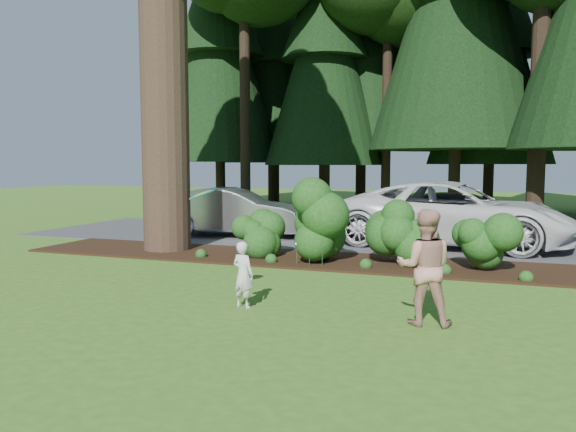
{
  "coord_description": "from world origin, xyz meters",
  "views": [
    {
      "loc": [
        3.48,
        -9.48,
        2.33
      ],
      "look_at": [
        -0.25,
        0.84,
        1.3
      ],
      "focal_mm": 35.0,
      "sensor_mm": 36.0,
      "label": 1
    }
  ],
  "objects_px": {
    "car_white_suv": "(453,214)",
    "car_dark_suv": "(466,216)",
    "frisbee": "(202,194)",
    "adult": "(425,267)",
    "child": "(243,275)",
    "car_silver_wagon": "(233,212)"
  },
  "relations": [
    {
      "from": "car_silver_wagon",
      "to": "car_white_suv",
      "type": "xyz_separation_m",
      "value": [
        6.74,
        0.06,
        0.14
      ]
    },
    {
      "from": "car_white_suv",
      "to": "car_dark_suv",
      "type": "bearing_deg",
      "value": -3.44
    },
    {
      "from": "child",
      "to": "frisbee",
      "type": "xyz_separation_m",
      "value": [
        -0.63,
        -0.16,
        1.3
      ]
    },
    {
      "from": "adult",
      "to": "car_white_suv",
      "type": "bearing_deg",
      "value": -96.5
    },
    {
      "from": "car_white_suv",
      "to": "car_dark_suv",
      "type": "xyz_separation_m",
      "value": [
        0.29,
        1.76,
        -0.2
      ]
    },
    {
      "from": "car_dark_suv",
      "to": "adult",
      "type": "distance_m",
      "value": 9.8
    },
    {
      "from": "car_white_suv",
      "to": "frisbee",
      "type": "height_order",
      "value": "frisbee"
    },
    {
      "from": "car_silver_wagon",
      "to": "child",
      "type": "height_order",
      "value": "car_silver_wagon"
    },
    {
      "from": "child",
      "to": "adult",
      "type": "distance_m",
      "value": 2.87
    },
    {
      "from": "car_dark_suv",
      "to": "frisbee",
      "type": "relative_size",
      "value": 10.87
    },
    {
      "from": "adult",
      "to": "frisbee",
      "type": "relative_size",
      "value": 3.77
    },
    {
      "from": "car_white_suv",
      "to": "child",
      "type": "relative_size",
      "value": 6.0
    },
    {
      "from": "car_white_suv",
      "to": "adult",
      "type": "height_order",
      "value": "car_white_suv"
    },
    {
      "from": "car_white_suv",
      "to": "car_silver_wagon",
      "type": "bearing_deg",
      "value": 96.57
    },
    {
      "from": "frisbee",
      "to": "child",
      "type": "bearing_deg",
      "value": 14.12
    },
    {
      "from": "child",
      "to": "car_white_suv",
      "type": "bearing_deg",
      "value": -92.58
    },
    {
      "from": "adult",
      "to": "frisbee",
      "type": "xyz_separation_m",
      "value": [
        -3.49,
        -0.19,
        1.0
      ]
    },
    {
      "from": "car_dark_suv",
      "to": "child",
      "type": "distance_m",
      "value": 10.29
    },
    {
      "from": "car_white_suv",
      "to": "child",
      "type": "height_order",
      "value": "car_white_suv"
    },
    {
      "from": "car_white_suv",
      "to": "car_dark_suv",
      "type": "distance_m",
      "value": 1.79
    },
    {
      "from": "car_white_suv",
      "to": "frisbee",
      "type": "relative_size",
      "value": 14.56
    },
    {
      "from": "car_silver_wagon",
      "to": "frisbee",
      "type": "distance_m",
      "value": 8.89
    }
  ]
}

